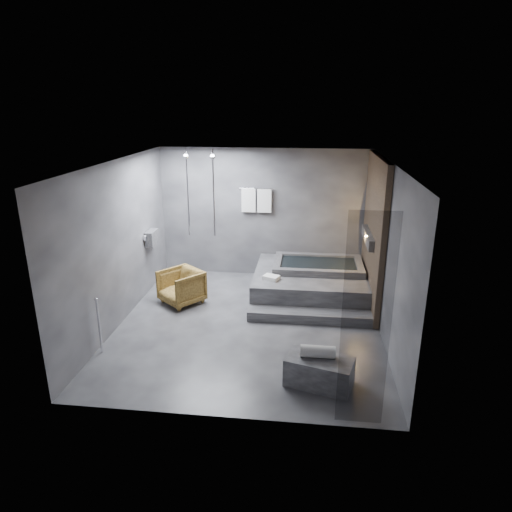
# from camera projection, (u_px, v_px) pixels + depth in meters

# --- Properties ---
(room) EXTENTS (5.00, 5.04, 2.82)m
(room) POSITION_uv_depth(u_px,v_px,m) (274.00, 226.00, 7.63)
(room) COLOR #2B2B2E
(room) RESTS_ON ground
(tub_deck) EXTENTS (2.20, 2.00, 0.50)m
(tub_deck) POSITION_uv_depth(u_px,v_px,m) (310.00, 283.00, 9.17)
(tub_deck) COLOR #303032
(tub_deck) RESTS_ON ground
(tub_step) EXTENTS (2.20, 0.36, 0.18)m
(tub_step) POSITION_uv_depth(u_px,v_px,m) (309.00, 316.00, 8.11)
(tub_step) COLOR #303032
(tub_step) RESTS_ON ground
(concrete_bench) EXTENTS (1.00, 0.72, 0.40)m
(concrete_bench) POSITION_uv_depth(u_px,v_px,m) (319.00, 371.00, 6.24)
(concrete_bench) COLOR #343436
(concrete_bench) RESTS_ON ground
(driftwood_chair) EXTENTS (1.00, 1.01, 0.66)m
(driftwood_chair) POSITION_uv_depth(u_px,v_px,m) (181.00, 287.00, 8.77)
(driftwood_chair) COLOR #483212
(driftwood_chair) RESTS_ON ground
(rolled_towel) EXTENTS (0.47, 0.17, 0.17)m
(rolled_towel) POSITION_uv_depth(u_px,v_px,m) (318.00, 352.00, 6.19)
(rolled_towel) COLOR silver
(rolled_towel) RESTS_ON concrete_bench
(deck_towel) EXTENTS (0.35, 0.31, 0.08)m
(deck_towel) POSITION_uv_depth(u_px,v_px,m) (271.00, 278.00, 8.66)
(deck_towel) COLOR white
(deck_towel) RESTS_ON tub_deck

